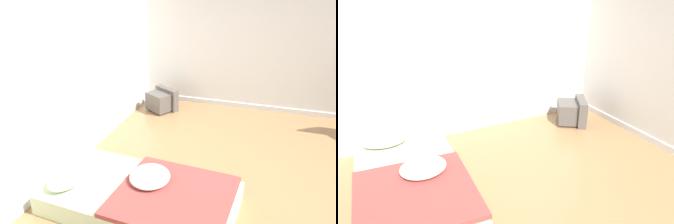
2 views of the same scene
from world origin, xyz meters
TOP-DOWN VIEW (x-y plane):
  - wall_back at (-0.01, 2.68)m, footprint 7.88×0.08m
  - mattress_bed at (-0.46, 1.48)m, footprint 1.22×2.06m
  - crt_tv at (2.17, 2.16)m, footprint 0.58×0.60m

SIDE VIEW (x-z plane):
  - mattress_bed at x=-0.46m, z-range -0.04..0.33m
  - crt_tv at x=2.17m, z-range -0.01..0.38m
  - wall_back at x=-0.01m, z-range -0.01..2.59m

